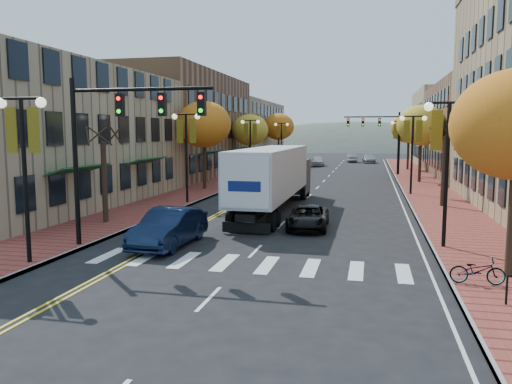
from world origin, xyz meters
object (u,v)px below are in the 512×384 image
Objects in this scene: navy_sedan at (169,227)px; bicycle at (477,271)px; black_suv at (308,217)px; semi_truck at (275,174)px.

bicycle is (11.59, -3.29, -0.23)m from navy_sedan.
black_suv is 10.50m from bicycle.
black_suv is at bearing 36.57° from bicycle.
black_suv is at bearing -62.81° from semi_truck.
semi_truck is at bearing 77.74° from navy_sedan.
bicycle is (8.98, -13.60, -1.71)m from semi_truck.
bicycle is (6.30, -8.40, -0.01)m from black_suv.
semi_truck reaches higher than navy_sedan.
semi_truck is 9.63× the size of bicycle.
navy_sedan is at bearing 73.86° from bicycle.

